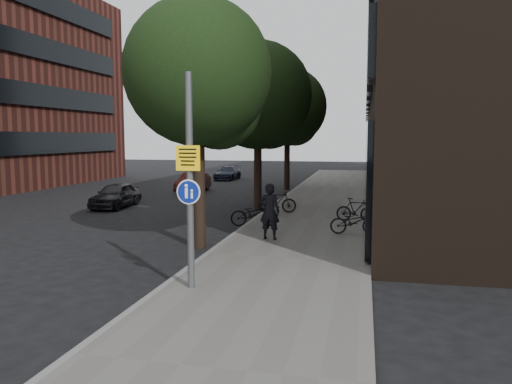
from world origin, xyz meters
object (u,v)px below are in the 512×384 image
(pedestrian, at_px, (270,211))
(signpost, at_px, (190,181))
(parked_car_near, at_px, (116,195))
(parked_bike_facade_near, at_px, (354,221))

(pedestrian, bearing_deg, signpost, 88.74)
(pedestrian, bearing_deg, parked_car_near, -29.86)
(pedestrian, xyz_separation_m, parked_bike_facade_near, (2.64, 1.44, -0.47))
(pedestrian, height_order, parked_bike_facade_near, pedestrian)
(signpost, height_order, parked_bike_facade_near, signpost)
(parked_bike_facade_near, height_order, parked_car_near, parked_car_near)
(signpost, xyz_separation_m, pedestrian, (0.71, 5.43, -1.43))
(signpost, relative_size, parked_bike_facade_near, 2.83)
(pedestrian, height_order, parked_car_near, pedestrian)
(parked_bike_facade_near, bearing_deg, parked_car_near, 57.55)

